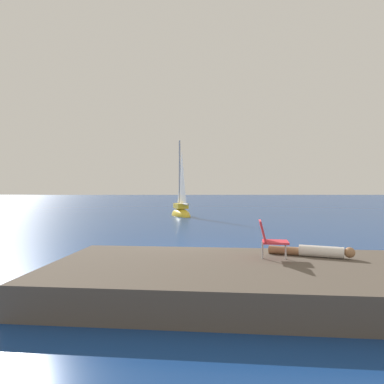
% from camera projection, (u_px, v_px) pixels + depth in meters
% --- Properties ---
extents(ground_plane, '(160.00, 160.00, 0.00)m').
position_uv_depth(ground_plane, '(191.00, 255.00, 10.67)').
color(ground_plane, navy).
extents(shore_ledge, '(8.47, 4.53, 0.58)m').
position_uv_depth(shore_ledge, '(260.00, 280.00, 6.71)').
color(shore_ledge, brown).
rests_on(shore_ledge, ground).
extents(boulder_seaward, '(1.45, 1.58, 1.00)m').
position_uv_depth(boulder_seaward, '(267.00, 271.00, 8.57)').
color(boulder_seaward, '#545143').
rests_on(boulder_seaward, ground).
extents(sailboat_near, '(1.96, 3.29, 5.94)m').
position_uv_depth(sailboat_near, '(181.00, 211.00, 24.98)').
color(sailboat_near, yellow).
rests_on(sailboat_near, ground).
extents(person_sunbather, '(1.66, 0.85, 0.25)m').
position_uv_depth(person_sunbather, '(315.00, 251.00, 7.47)').
color(person_sunbather, white).
rests_on(person_sunbather, shore_ledge).
extents(beach_chair, '(0.67, 0.57, 0.80)m').
position_uv_depth(beach_chair, '(270.00, 237.00, 7.27)').
color(beach_chair, '#E03342').
rests_on(beach_chair, shore_ledge).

